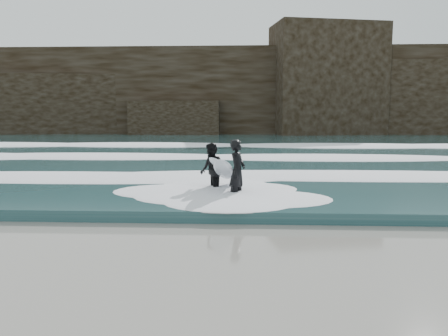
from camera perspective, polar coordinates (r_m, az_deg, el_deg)
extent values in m
plane|color=olive|center=(7.76, 3.98, -13.02)|extent=(120.00, 120.00, 0.00)
cube|color=#24494D|center=(36.37, 3.00, 3.20)|extent=(90.00, 52.00, 0.30)
cube|color=black|center=(53.33, 2.96, 9.69)|extent=(70.00, 9.00, 10.00)
ellipsoid|color=white|center=(16.44, 3.32, -0.78)|extent=(60.00, 3.20, 0.20)
ellipsoid|color=white|center=(23.39, 3.15, 1.65)|extent=(60.00, 4.00, 0.24)
ellipsoid|color=white|center=(32.36, 3.04, 3.24)|extent=(60.00, 4.80, 0.30)
imported|color=black|center=(13.00, 1.77, -0.45)|extent=(0.65, 0.80, 1.90)
ellipsoid|color=silver|center=(13.06, 0.02, -0.25)|extent=(0.72, 2.11, 0.95)
imported|color=black|center=(13.84, -1.66, -0.31)|extent=(0.92, 1.03, 1.75)
ellipsoid|color=silver|center=(13.81, 0.08, -0.05)|extent=(1.26, 1.96, 0.97)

